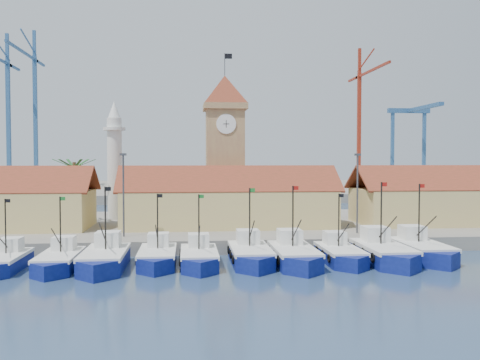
{
  "coord_description": "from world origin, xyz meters",
  "views": [
    {
      "loc": [
        -5.24,
        -46.55,
        9.93
      ],
      "look_at": [
        1.27,
        18.0,
        7.35
      ],
      "focal_mm": 40.0,
      "sensor_mm": 36.0,
      "label": 1
    }
  ],
  "objects": [
    {
      "name": "boat_8",
      "position": [
        13.48,
        2.18,
        0.84
      ],
      "size": [
        3.92,
        10.73,
        8.12
      ],
      "color": "navy",
      "rests_on": "ground"
    },
    {
      "name": "clock_tower",
      "position": [
        0.0,
        26.0,
        11.96
      ],
      "size": [
        5.8,
        5.8,
        22.7
      ],
      "color": "tan",
      "rests_on": "quay"
    },
    {
      "name": "lamp_posts",
      "position": [
        0.5,
        12.0,
        6.48
      ],
      "size": [
        80.7,
        0.25,
        9.03
      ],
      "color": "#3F3F44",
      "rests_on": "quay"
    },
    {
      "name": "boat_4",
      "position": [
        -4.08,
        2.34,
        0.72
      ],
      "size": [
        3.37,
        9.24,
        6.99
      ],
      "color": "navy",
      "rests_on": "ground"
    },
    {
      "name": "hall_right",
      "position": [
        32.0,
        20.0,
        3.99
      ],
      "size": [
        31.2,
        10.13,
        7.61
      ],
      "color": "tan",
      "rests_on": "quay"
    },
    {
      "name": "boat_9",
      "position": [
        17.81,
        3.35,
        0.81
      ],
      "size": [
        3.8,
        10.41,
        7.87
      ],
      "color": "navy",
      "rests_on": "ground"
    },
    {
      "name": "boat_6",
      "position": [
        4.77,
        1.98,
        0.81
      ],
      "size": [
        3.77,
        10.32,
        7.81
      ],
      "color": "navy",
      "rests_on": "ground"
    },
    {
      "name": "boat_5",
      "position": [
        0.76,
        2.86,
        0.78
      ],
      "size": [
        3.65,
        9.99,
        7.56
      ],
      "color": "navy",
      "rests_on": "ground"
    },
    {
      "name": "boat_3",
      "position": [
        -7.94,
        3.07,
        0.73
      ],
      "size": [
        3.39,
        9.28,
        7.02
      ],
      "color": "navy",
      "rests_on": "ground"
    },
    {
      "name": "crane_blue_near",
      "position": [
        -47.09,
        106.45,
        26.28
      ],
      "size": [
        1.0,
        33.93,
        43.56
      ],
      "color": "#2E5B8D",
      "rests_on": "terminal"
    },
    {
      "name": "hall_center",
      "position": [
        0.0,
        20.0,
        3.99
      ],
      "size": [
        27.04,
        10.13,
        7.61
      ],
      "color": "tan",
      "rests_on": "quay"
    },
    {
      "name": "crane_red_right",
      "position": [
        44.88,
        103.43,
        24.19
      ],
      "size": [
        1.0,
        33.33,
        39.88
      ],
      "color": "maroon",
      "rests_on": "terminal"
    },
    {
      "name": "terminal",
      "position": [
        0.0,
        110.0,
        1.0
      ],
      "size": [
        240.0,
        80.0,
        2.0
      ],
      "primitive_type": "cube",
      "color": "gray",
      "rests_on": "ground"
    },
    {
      "name": "boat_7",
      "position": [
        9.38,
        2.64,
        0.72
      ],
      "size": [
        3.35,
        9.19,
        6.95
      ],
      "color": "navy",
      "rests_on": "ground"
    },
    {
      "name": "boat_2",
      "position": [
        -12.6,
        1.97,
        0.81
      ],
      "size": [
        3.77,
        10.33,
        7.82
      ],
      "color": "navy",
      "rests_on": "ground"
    },
    {
      "name": "palm_tree",
      "position": [
        -20.0,
        26.0,
        6.25
      ],
      "size": [
        5.6,
        5.03,
        8.39
      ],
      "color": "brown",
      "rests_on": "quay"
    },
    {
      "name": "quay",
      "position": [
        0.0,
        24.0,
        0.75
      ],
      "size": [
        140.0,
        32.0,
        1.5
      ],
      "primitive_type": "cube",
      "color": "gray",
      "rests_on": "ground"
    },
    {
      "name": "gantry",
      "position": [
        62.0,
        106.65,
        20.04
      ],
      "size": [
        13.0,
        22.0,
        23.2
      ],
      "color": "#2E5B8D",
      "rests_on": "terminal"
    },
    {
      "name": "ground",
      "position": [
        0.0,
        0.0,
        0.0
      ],
      "size": [
        400.0,
        400.0,
        0.0
      ],
      "primitive_type": "plane",
      "color": "navy",
      "rests_on": "ground"
    },
    {
      "name": "boat_1",
      "position": [
        -16.6,
        2.12,
        0.71
      ],
      "size": [
        3.32,
        9.1,
        6.88
      ],
      "color": "navy",
      "rests_on": "ground"
    },
    {
      "name": "minaret",
      "position": [
        -15.0,
        28.0,
        9.73
      ],
      "size": [
        3.0,
        3.0,
        16.3
      ],
      "color": "silver",
      "rests_on": "quay"
    },
    {
      "name": "boat_0",
      "position": [
        -21.42,
        2.25,
        0.69
      ],
      "size": [
        3.23,
        8.86,
        6.7
      ],
      "color": "navy",
      "rests_on": "ground"
    },
    {
      "name": "crane_blue_far",
      "position": [
        -52.46,
        99.78,
        25.26
      ],
      "size": [
        1.0,
        37.72,
        41.2
      ],
      "color": "#2E5B8D",
      "rests_on": "terminal"
    }
  ]
}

